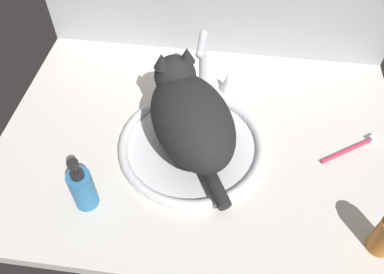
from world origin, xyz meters
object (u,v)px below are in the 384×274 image
Objects in this scene: cat at (189,113)px; toothbrush at (351,148)px; sink_basin at (192,145)px; soap_pump_bottle at (83,189)px; faucet at (202,69)px.

toothbrush is (40.44, 2.68, -9.76)cm from cat.
soap_pump_bottle reaches higher than sink_basin.
faucet reaches higher than soap_pump_bottle.
sink_basin is 2.40× the size of toothbrush.
toothbrush is (39.50, -16.51, -7.04)cm from faucet.
faucet is 19.41cm from cat.
sink_basin is 1.88× the size of faucet.
faucet reaches higher than sink_basin.
cat is 2.37× the size of soap_pump_bottle.
soap_pump_bottle reaches higher than toothbrush.
faucet is 45.02cm from soap_pump_bottle.
cat reaches higher than faucet.
faucet reaches higher than toothbrush.
cat is at bearing -176.21° from toothbrush.
soap_pump_bottle is (-20.24, -20.48, -4.73)cm from cat.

